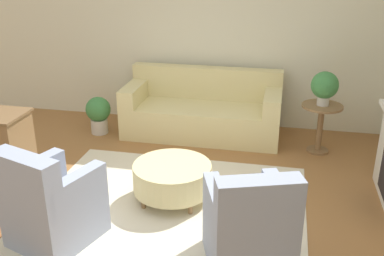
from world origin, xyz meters
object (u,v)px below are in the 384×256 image
object	(u,v)px
couch	(203,112)
potted_plant_floor	(98,113)
side_table	(321,120)
armchair_right	(249,230)
potted_plant_on_side_table	(325,86)
ottoman_table	(172,177)
armchair_left	(50,206)

from	to	relation	value
couch	potted_plant_floor	bearing A→B (deg)	-169.01
side_table	potted_plant_floor	xyz separation A→B (m)	(-3.23, 0.01, -0.14)
armchair_right	side_table	world-z (taller)	armchair_right
potted_plant_on_side_table	side_table	bearing A→B (deg)	45.00
ottoman_table	side_table	xyz separation A→B (m)	(1.66, 1.65, 0.19)
couch	potted_plant_on_side_table	size ratio (longest dim) A/B	5.02
armchair_right	potted_plant_floor	bearing A→B (deg)	133.38
ottoman_table	potted_plant_on_side_table	distance (m)	2.43
potted_plant_floor	ottoman_table	bearing A→B (deg)	-46.59
ottoman_table	side_table	bearing A→B (deg)	44.75
armchair_left	couch	bearing A→B (deg)	73.01
couch	side_table	bearing A→B (deg)	-10.25
couch	potted_plant_floor	distance (m)	1.57
potted_plant_on_side_table	potted_plant_floor	size ratio (longest dim) A/B	0.80
armchair_left	potted_plant_floor	distance (m)	2.72
potted_plant_on_side_table	potted_plant_floor	distance (m)	3.29
armchair_left	ottoman_table	size ratio (longest dim) A/B	1.14
couch	side_table	distance (m)	1.72
armchair_right	ottoman_table	world-z (taller)	armchair_right
ottoman_table	side_table	size ratio (longest dim) A/B	1.28
armchair_left	armchair_right	size ratio (longest dim) A/B	1.00
couch	ottoman_table	size ratio (longest dim) A/B	2.64
couch	side_table	world-z (taller)	couch
potted_plant_on_side_table	potted_plant_floor	world-z (taller)	potted_plant_on_side_table
side_table	potted_plant_on_side_table	bearing A→B (deg)	-135.00
armchair_left	ottoman_table	world-z (taller)	armchair_left
armchair_right	potted_plant_on_side_table	size ratio (longest dim) A/B	2.17
couch	potted_plant_floor	size ratio (longest dim) A/B	4.02
side_table	ottoman_table	bearing A→B (deg)	-135.25
couch	ottoman_table	xyz separation A→B (m)	(0.02, -1.95, -0.07)
potted_plant_on_side_table	couch	bearing A→B (deg)	169.75
armchair_right	potted_plant_on_side_table	xyz separation A→B (m)	(0.73, 2.64, 0.55)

